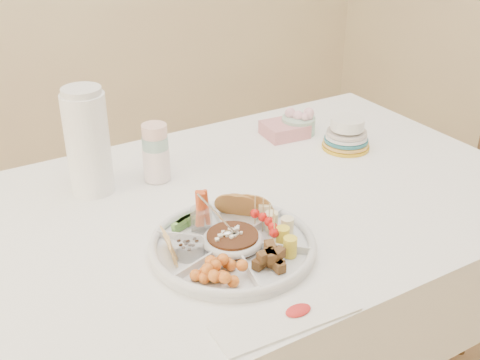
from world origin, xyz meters
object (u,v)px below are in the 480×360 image
party_tray (233,243)px  thermos (87,140)px  dining_table (255,306)px  plate_stack (347,134)px

party_tray → thermos: size_ratio=1.26×
thermos → dining_table: bearing=-34.9°
party_tray → plate_stack: 0.67m
thermos → plate_stack: 0.79m
thermos → plate_stack: bearing=-10.3°
party_tray → thermos: (-0.18, 0.45, 0.13)m
party_tray → plate_stack: size_ratio=2.55×
thermos → plate_stack: thermos is taller
thermos → party_tray: bearing=-68.2°
dining_table → thermos: size_ratio=5.06×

